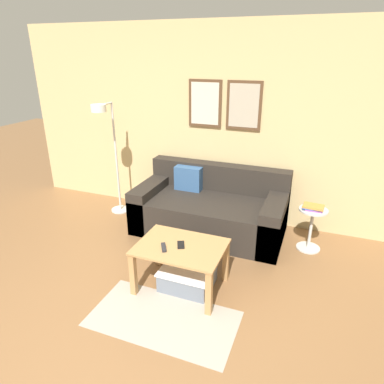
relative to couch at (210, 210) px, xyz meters
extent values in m
cube|color=tan|center=(-0.22, 0.50, 0.99)|extent=(5.60, 0.06, 2.55)
cube|color=#513823|center=(-0.25, 0.46, 1.27)|extent=(0.44, 0.02, 0.60)
cube|color=beige|center=(-0.25, 0.45, 1.27)|extent=(0.37, 0.01, 0.53)
cube|color=#513823|center=(0.26, 0.46, 1.27)|extent=(0.44, 0.02, 0.60)
cube|color=#ADA38E|center=(0.26, 0.45, 1.27)|extent=(0.37, 0.01, 0.53)
cube|color=#A39989|center=(0.14, -1.71, -0.28)|extent=(1.29, 0.68, 0.01)
cube|color=#28231E|center=(0.00, -0.04, -0.06)|extent=(1.88, 0.96, 0.45)
cube|color=#28231E|center=(0.00, 0.33, 0.34)|extent=(1.88, 0.20, 0.35)
cube|color=#28231E|center=(-0.81, -0.04, 0.00)|extent=(0.24, 0.96, 0.57)
cube|color=#28231E|center=(0.82, -0.04, 0.00)|extent=(0.24, 0.96, 0.57)
cube|color=#335684|center=(-0.37, 0.16, 0.32)|extent=(0.36, 0.14, 0.32)
cube|color=#AD7F4C|center=(0.11, -1.23, 0.17)|extent=(0.84, 0.61, 0.02)
cube|color=#AD7F4C|center=(-0.27, -1.50, -0.06)|extent=(0.06, 0.06, 0.45)
cube|color=#AD7F4C|center=(0.49, -1.50, -0.06)|extent=(0.06, 0.06, 0.45)
cube|color=#AD7F4C|center=(-0.27, -0.96, -0.06)|extent=(0.06, 0.06, 0.45)
cube|color=#AD7F4C|center=(0.49, -0.96, -0.06)|extent=(0.06, 0.06, 0.45)
cube|color=slate|center=(0.16, -1.19, -0.19)|extent=(0.49, 0.42, 0.19)
cube|color=silver|center=(0.16, -1.19, -0.09)|extent=(0.51, 0.45, 0.02)
cylinder|color=silver|center=(-1.42, 0.08, -0.28)|extent=(0.27, 0.27, 0.02)
cylinder|color=silver|center=(-1.42, 0.08, 0.50)|extent=(0.03, 0.03, 1.54)
cylinder|color=silver|center=(-1.42, -0.07, 1.27)|extent=(0.02, 0.29, 0.02)
cylinder|color=white|center=(-1.42, -0.21, 1.24)|extent=(0.19, 0.19, 0.09)
cylinder|color=silver|center=(1.25, -0.02, -0.28)|extent=(0.28, 0.28, 0.01)
cylinder|color=silver|center=(1.25, -0.02, -0.03)|extent=(0.04, 0.04, 0.48)
cylinder|color=silver|center=(1.25, -0.02, 0.22)|extent=(0.32, 0.32, 0.02)
cube|color=#8C4C93|center=(1.24, -0.02, 0.24)|extent=(0.19, 0.17, 0.02)
cube|color=#335199|center=(1.23, -0.03, 0.25)|extent=(0.22, 0.15, 0.01)
cube|color=#D18438|center=(1.24, -0.03, 0.27)|extent=(0.24, 0.18, 0.02)
cube|color=#232328|center=(-0.02, -1.33, 0.19)|extent=(0.11, 0.15, 0.02)
cube|color=black|center=(0.10, -1.22, 0.19)|extent=(0.12, 0.15, 0.01)
camera|label=1|loc=(1.23, -3.81, 1.90)|focal=32.00mm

